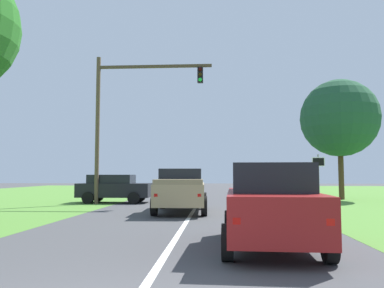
{
  "coord_description": "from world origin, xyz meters",
  "views": [
    {
      "loc": [
        1.08,
        -3.91,
        1.67
      ],
      "look_at": [
        -0.19,
        16.35,
        3.25
      ],
      "focal_mm": 36.74,
      "sensor_mm": 36.0,
      "label": 1
    }
  ],
  "objects": [
    {
      "name": "ground_plane",
      "position": [
        0.0,
        9.71,
        0.0
      ],
      "size": [
        120.0,
        120.0,
        0.0
      ],
      "primitive_type": "plane",
      "color": "#424244"
    },
    {
      "name": "red_suv_near",
      "position": [
        2.31,
        5.28,
        1.01
      ],
      "size": [
        2.3,
        4.62,
        1.92
      ],
      "color": "maroon",
      "rests_on": "ground_plane"
    },
    {
      "name": "pickup_truck_lead",
      "position": [
        -0.5,
        13.55,
        0.98
      ],
      "size": [
        2.41,
        5.38,
        1.92
      ],
      "color": "tan",
      "rests_on": "ground_plane"
    },
    {
      "name": "traffic_light",
      "position": [
        -4.21,
        18.28,
        5.52
      ],
      "size": [
        6.75,
        0.4,
        8.53
      ],
      "color": "brown",
      "rests_on": "ground_plane"
    },
    {
      "name": "keep_moving_sign",
      "position": [
        5.87,
        14.95,
        1.67
      ],
      "size": [
        0.6,
        0.09,
        2.62
      ],
      "color": "gray",
      "rests_on": "ground_plane"
    },
    {
      "name": "oak_tree_right",
      "position": [
        9.45,
        23.14,
        5.5
      ],
      "size": [
        5.25,
        5.25,
        8.13
      ],
      "color": "#4C351E",
      "rests_on": "ground_plane"
    },
    {
      "name": "crossing_suv_far",
      "position": [
        -5.01,
        19.23,
        0.88
      ],
      "size": [
        4.26,
        2.17,
        1.66
      ],
      "color": "black",
      "rests_on": "ground_plane"
    }
  ]
}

